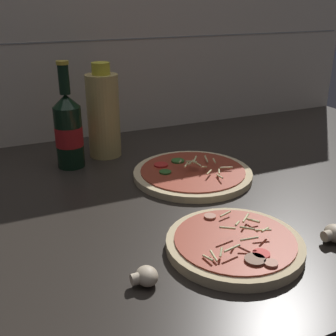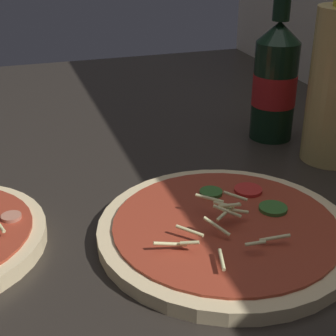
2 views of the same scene
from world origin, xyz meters
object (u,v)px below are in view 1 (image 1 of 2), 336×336
(oil_bottle, at_px, (103,114))
(mushroom_left, at_px, (146,276))
(pizza_far, at_px, (192,173))
(mushroom_right, at_px, (335,234))
(beer_bottle, at_px, (69,130))
(pizza_near, at_px, (235,244))

(oil_bottle, height_order, mushroom_left, oil_bottle)
(pizza_far, xyz_separation_m, oil_bottle, (-0.14, 0.22, 0.10))
(mushroom_right, bearing_deg, mushroom_left, 175.88)
(beer_bottle, xyz_separation_m, mushroom_left, (-0.00, -0.50, -0.08))
(mushroom_left, bearing_deg, pizza_near, 8.40)
(pizza_far, bearing_deg, mushroom_right, -74.57)
(pizza_near, relative_size, pizza_far, 0.83)
(mushroom_left, bearing_deg, mushroom_right, -4.12)
(pizza_near, bearing_deg, oil_bottle, 97.42)
(beer_bottle, bearing_deg, mushroom_left, -90.08)
(beer_bottle, distance_m, oil_bottle, 0.11)
(mushroom_right, bearing_deg, pizza_far, 105.43)
(oil_bottle, relative_size, mushroom_right, 5.41)
(pizza_near, distance_m, oil_bottle, 0.53)
(oil_bottle, relative_size, mushroom_left, 5.94)
(pizza_near, relative_size, mushroom_left, 5.64)
(mushroom_left, xyz_separation_m, mushroom_right, (0.34, -0.02, 0.00))
(oil_bottle, xyz_separation_m, mushroom_left, (-0.10, -0.54, -0.10))
(mushroom_left, height_order, mushroom_right, mushroom_right)
(beer_bottle, bearing_deg, mushroom_right, -57.54)
(pizza_near, bearing_deg, mushroom_left, -171.60)
(pizza_far, xyz_separation_m, mushroom_right, (0.09, -0.34, 0.01))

